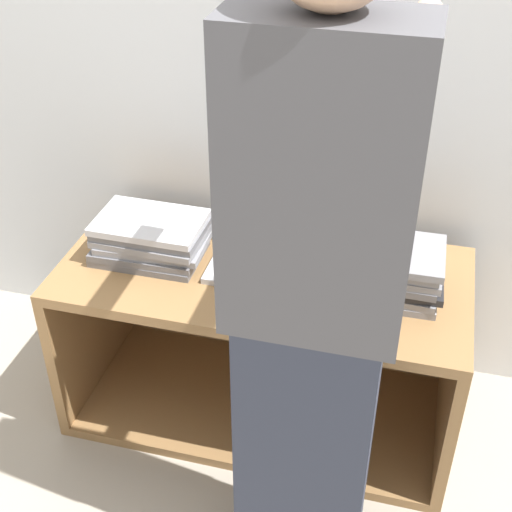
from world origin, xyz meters
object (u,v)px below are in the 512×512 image
at_px(laptop_stack_left, 151,237).
at_px(person, 313,303).
at_px(laptop_open, 268,250).
at_px(laptop_stack_right, 383,268).

relative_size(laptop_stack_left, person, 0.20).
distance_m(laptop_open, laptop_stack_left, 0.38).
bearing_deg(laptop_stack_left, laptop_stack_right, 0.02).
bearing_deg(laptop_stack_right, laptop_open, 171.06).
height_order(laptop_stack_left, laptop_stack_right, laptop_stack_right).
relative_size(laptop_open, laptop_stack_left, 0.96).
xyz_separation_m(laptop_stack_left, person, (0.62, -0.51, 0.25)).
bearing_deg(laptop_stack_right, laptop_stack_left, -179.98).
bearing_deg(person, laptop_stack_right, 76.28).
bearing_deg(laptop_stack_left, laptop_open, 8.94).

